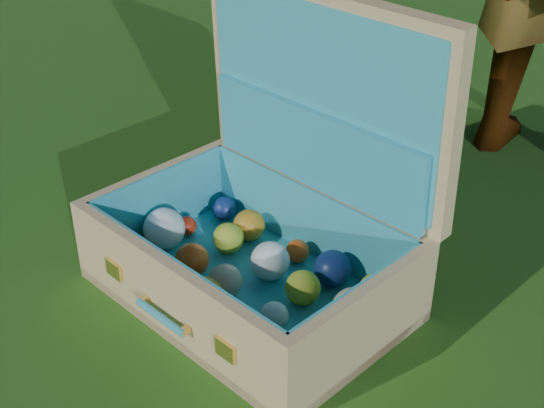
{
  "coord_description": "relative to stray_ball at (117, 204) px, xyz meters",
  "views": [
    {
      "loc": [
        0.58,
        -1.08,
        0.95
      ],
      "look_at": [
        -0.17,
        -0.05,
        0.18
      ],
      "focal_mm": 50.0,
      "sensor_mm": 36.0,
      "label": 1
    }
  ],
  "objects": [
    {
      "name": "suitcase",
      "position": [
        0.44,
        0.01,
        0.12
      ],
      "size": [
        0.66,
        0.52,
        0.58
      ],
      "rotation": [
        0.0,
        0.0,
        -0.16
      ],
      "color": "tan",
      "rests_on": "ground"
    },
    {
      "name": "ground",
      "position": [
        0.6,
        0.08,
        -0.04
      ],
      "size": [
        60.0,
        60.0,
        0.0
      ],
      "primitive_type": "plane",
      "color": "#215114",
      "rests_on": "ground"
    },
    {
      "name": "stray_ball",
      "position": [
        0.0,
        0.0,
        0.0
      ],
      "size": [
        0.07,
        0.07,
        0.07
      ],
      "primitive_type": "sphere",
      "color": "#4470B2",
      "rests_on": "ground"
    }
  ]
}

